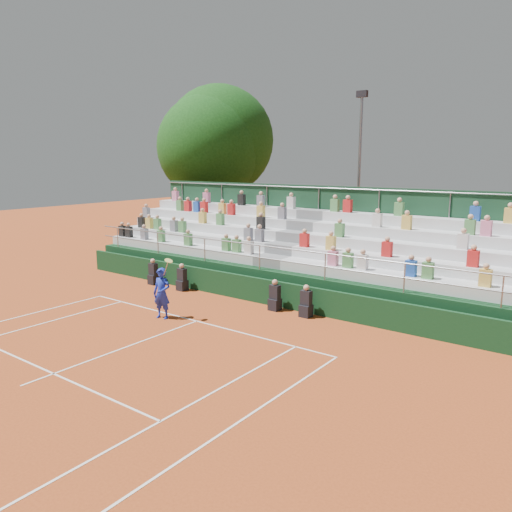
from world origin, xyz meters
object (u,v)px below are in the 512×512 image
Objects in this scene: tree_east at (219,141)px; floodlight_mast at (359,165)px; tennis_player at (162,293)px; tree_west at (210,147)px.

floodlight_mast is at bearing 1.44° from tree_east.
tree_east is (-9.15, 13.83, 5.92)m from tennis_player.
tree_west reaches higher than floodlight_mast.
tennis_player is 16.61m from tree_west.
tree_west reaches higher than tennis_player.
tree_east is 10.08m from floodlight_mast.
floodlight_mast is (9.96, 0.25, -1.52)m from tree_east.
tree_west is 1.12m from tree_east.
tree_east is at bearing -178.56° from floodlight_mast.
tree_east is at bearing 123.49° from tennis_player.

